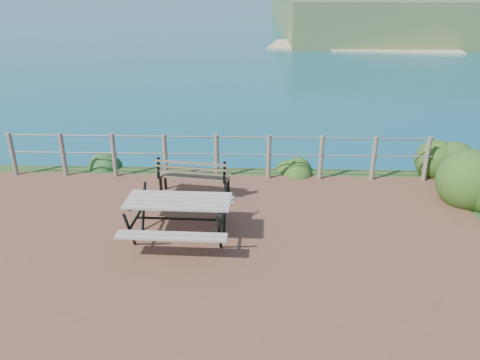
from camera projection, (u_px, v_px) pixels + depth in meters
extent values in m
cube|color=brown|center=(200.00, 258.00, 7.46)|extent=(10.00, 7.00, 0.12)
cylinder|color=#6B5B4C|center=(13.00, 154.00, 10.50)|extent=(0.10, 0.10, 1.00)
cylinder|color=#6B5B4C|center=(63.00, 155.00, 10.46)|extent=(0.10, 0.10, 1.00)
cylinder|color=#6B5B4C|center=(114.00, 155.00, 10.42)|extent=(0.10, 0.10, 1.00)
cylinder|color=#6B5B4C|center=(165.00, 156.00, 10.39)|extent=(0.10, 0.10, 1.00)
cylinder|color=#6B5B4C|center=(217.00, 156.00, 10.35)|extent=(0.10, 0.10, 1.00)
cylinder|color=#6B5B4C|center=(269.00, 157.00, 10.31)|extent=(0.10, 0.10, 1.00)
cylinder|color=#6B5B4C|center=(321.00, 158.00, 10.27)|extent=(0.10, 0.10, 1.00)
cylinder|color=#6B5B4C|center=(374.00, 158.00, 10.24)|extent=(0.10, 0.10, 1.00)
cylinder|color=#6B5B4C|center=(427.00, 159.00, 10.20)|extent=(0.10, 0.10, 1.00)
cylinder|color=slate|center=(216.00, 137.00, 10.18)|extent=(9.40, 0.04, 0.04)
cylinder|color=slate|center=(217.00, 154.00, 10.33)|extent=(9.40, 0.04, 0.04)
cube|color=gray|center=(178.00, 201.00, 7.73)|extent=(1.75, 0.76, 0.04)
cube|color=gray|center=(179.00, 216.00, 7.84)|extent=(1.74, 0.30, 0.04)
cube|color=gray|center=(179.00, 216.00, 7.84)|extent=(1.74, 0.30, 0.04)
cylinder|color=black|center=(179.00, 219.00, 7.86)|extent=(1.49, 0.09, 0.04)
cube|color=brown|center=(194.00, 176.00, 9.55)|extent=(1.51, 0.59, 0.03)
cube|color=brown|center=(194.00, 164.00, 9.45)|extent=(1.47, 0.34, 0.34)
cube|color=black|center=(195.00, 185.00, 9.62)|extent=(0.05, 0.06, 0.41)
cube|color=black|center=(195.00, 185.00, 9.62)|extent=(0.05, 0.06, 0.41)
cube|color=black|center=(195.00, 185.00, 9.62)|extent=(0.05, 0.06, 0.41)
cube|color=black|center=(195.00, 185.00, 9.62)|extent=(0.05, 0.06, 0.41)
ellipsoid|color=#234615|center=(477.00, 206.00, 9.23)|extent=(1.39, 1.39, 1.97)
ellipsoid|color=#234615|center=(438.00, 178.00, 10.56)|extent=(1.13, 1.13, 1.61)
ellipsoid|color=#215825|center=(109.00, 166.00, 11.25)|extent=(0.73, 0.73, 0.45)
ellipsoid|color=#234615|center=(297.00, 172.00, 10.90)|extent=(0.73, 0.73, 0.46)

